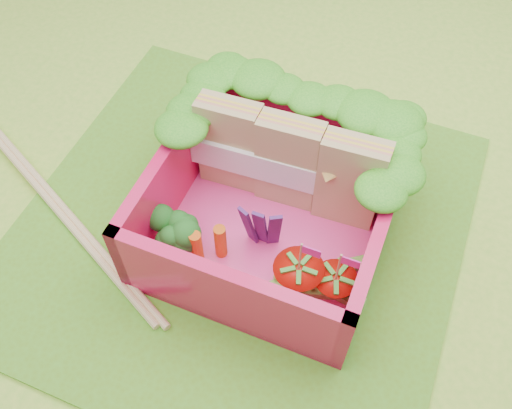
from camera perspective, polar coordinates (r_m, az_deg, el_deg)
The scene contains 13 objects.
ground at distance 3.51m, azimuth -1.58°, elevation -2.51°, with size 14.00×14.00×0.00m, color #82C136.
placemat at distance 3.50m, azimuth -1.58°, elevation -2.38°, with size 2.60×2.60×0.03m, color #5D9822.
bento_floor at distance 3.44m, azimuth 1.44°, elevation -2.64°, with size 1.30×1.30×0.05m, color #FC4097.
bento_box at distance 3.23m, azimuth 1.53°, elevation -0.25°, with size 1.30×1.30×0.55m.
lettuce_ruffle at distance 3.27m, azimuth 4.75°, elevation 9.48°, with size 1.43×0.83×0.11m.
sandwich_stack at distance 3.31m, azimuth 3.35°, elevation 4.18°, with size 1.17×0.23×0.65m.
broccoli at distance 3.25m, azimuth -8.21°, elevation -2.49°, with size 0.33×0.33×0.24m.
carrot_sticks at distance 3.22m, azimuth -4.78°, elevation -4.03°, with size 0.17×0.16×0.26m.
purple_wedges at distance 3.19m, azimuth 0.51°, elevation -2.33°, with size 0.22×0.08×0.38m.
strawberry_left at distance 3.09m, azimuth 4.16°, elevation -7.54°, with size 0.27×0.27×0.51m.
strawberry_right at distance 3.11m, azimuth 7.76°, elevation -8.25°, with size 0.23×0.23×0.47m.
snap_peas at distance 3.23m, azimuth 6.62°, elevation -7.81°, with size 0.59×0.50×0.05m.
chopsticks at distance 3.73m, azimuth -18.90°, elevation -0.51°, with size 1.96×0.96×0.05m.
Camera 1 is at (0.81, -1.72, 2.95)m, focal length 40.00 mm.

